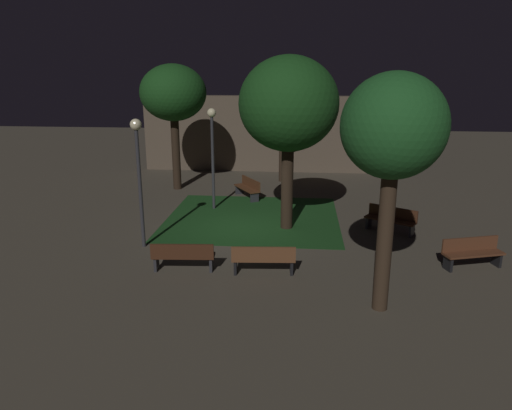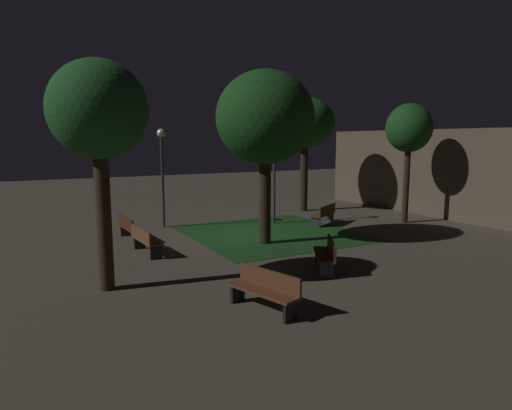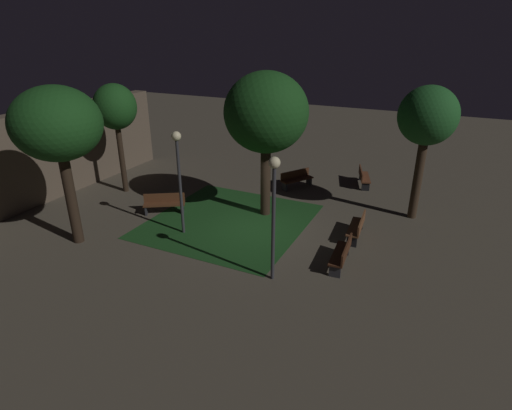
# 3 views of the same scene
# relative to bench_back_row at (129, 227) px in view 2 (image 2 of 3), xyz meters

# --- Properties ---
(ground_plane) EXTENTS (60.00, 60.00, 0.00)m
(ground_plane) POSITION_rel_bench_back_row_xyz_m (1.15, 3.95, -0.48)
(ground_plane) COLOR #4C4438
(grass_lawn) EXTENTS (6.66, 6.35, 0.01)m
(grass_lawn) POSITION_rel_bench_back_row_xyz_m (1.48, 5.28, -0.48)
(grass_lawn) COLOR #194219
(grass_lawn) RESTS_ON ground
(bench_back_row) EXTENTS (1.83, 0.61, 0.88)m
(bench_back_row) POSITION_rel_bench_back_row_xyz_m (0.00, 0.00, 0.00)
(bench_back_row) COLOR #422314
(bench_back_row) RESTS_ON ground
(bench_front_right) EXTENTS (1.83, 0.62, 0.88)m
(bench_front_right) POSITION_rel_bench_back_row_xyz_m (2.32, 0.00, 0.00)
(bench_front_right) COLOR brown
(bench_front_right) RESTS_ON ground
(bench_near_trees) EXTENTS (1.78, 1.35, 0.88)m
(bench_near_trees) POSITION_rel_bench_back_row_xyz_m (6.58, 4.14, 0.00)
(bench_near_trees) COLOR #422314
(bench_near_trees) RESTS_ON ground
(bench_path_side) EXTENTS (1.86, 0.98, 0.88)m
(bench_path_side) POSITION_rel_bench_back_row_xyz_m (8.37, 1.09, 0.00)
(bench_path_side) COLOR brown
(bench_path_side) RESTS_ON ground
(bench_front_left) EXTENTS (1.35, 1.79, 0.88)m
(bench_front_left) POSITION_rel_bench_back_row_xyz_m (0.98, 8.29, 0.00)
(bench_front_left) COLOR #512D19
(bench_front_left) RESTS_ON ground
(tree_left_canopy) EXTENTS (2.35, 2.35, 5.61)m
(tree_left_canopy) POSITION_rel_bench_back_row_xyz_m (5.30, -1.73, 3.85)
(tree_left_canopy) COLOR #38281C
(tree_left_canopy) RESTS_ON ground
(tree_right_canopy) EXTENTS (2.01, 2.01, 5.30)m
(tree_right_canopy) POSITION_rel_bench_back_row_xyz_m (2.33, 11.77, 3.68)
(tree_right_canopy) COLOR #2D2116
(tree_right_canopy) RESTS_ON ground
(tree_lawn_side) EXTENTS (3.46, 3.46, 6.12)m
(tree_lawn_side) POSITION_rel_bench_back_row_xyz_m (2.84, 4.21, 3.96)
(tree_lawn_side) COLOR #2D2116
(tree_lawn_side) RESTS_ON ground
(tree_tall_center) EXTENTS (3.08, 3.08, 5.89)m
(tree_tall_center) POSITION_rel_bench_back_row_xyz_m (-2.65, 9.66, 4.04)
(tree_tall_center) COLOR #2D2116
(tree_tall_center) RESTS_ON ground
(lamp_post_near_wall) EXTENTS (0.36, 0.36, 4.15)m
(lamp_post_near_wall) POSITION_rel_bench_back_row_xyz_m (-0.27, 6.43, 2.37)
(lamp_post_near_wall) COLOR #333338
(lamp_post_near_wall) RESTS_ON ground
(lamp_post_plaza_west) EXTENTS (0.36, 0.36, 4.17)m
(lamp_post_plaza_west) POSITION_rel_bench_back_row_xyz_m (-1.78, 1.84, 2.39)
(lamp_post_plaza_west) COLOR #333338
(lamp_post_plaza_west) RESTS_ON ground
(building_wall_backdrop) EXTENTS (12.96, 0.80, 4.21)m
(building_wall_backdrop) POSITION_rel_bench_back_row_xyz_m (0.88, 14.47, 1.62)
(building_wall_backdrop) COLOR brown
(building_wall_backdrop) RESTS_ON ground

